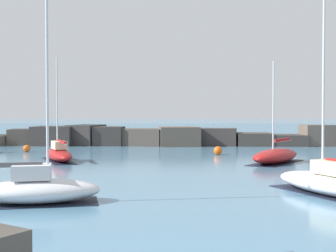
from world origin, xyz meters
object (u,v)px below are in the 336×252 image
object	(u,v)px
sailboat_moored_1	(59,154)
mooring_buoy_orange_near	(27,148)
mooring_buoy_far_side	(218,151)
sailboat_moored_0	(38,189)
sailboat_moored_2	(331,182)
sailboat_moored_4	(276,156)

from	to	relation	value
sailboat_moored_1	mooring_buoy_orange_near	world-z (taller)	sailboat_moored_1
sailboat_moored_1	mooring_buoy_far_side	distance (m)	14.80
sailboat_moored_0	sailboat_moored_2	size ratio (longest dim) A/B	0.91
sailboat_moored_4	mooring_buoy_orange_near	distance (m)	25.01
sailboat_moored_1	sailboat_moored_0	bearing A→B (deg)	-78.62
sailboat_moored_4	mooring_buoy_far_side	distance (m)	8.11
sailboat_moored_2	sailboat_moored_4	world-z (taller)	sailboat_moored_2
sailboat_moored_4	mooring_buoy_far_side	xyz separation A→B (m)	(-3.90, 7.11, -0.18)
mooring_buoy_orange_near	sailboat_moored_2	bearing A→B (deg)	-47.04
sailboat_moored_1	sailboat_moored_2	size ratio (longest dim) A/B	0.84
sailboat_moored_0	sailboat_moored_4	bearing A→B (deg)	50.08
sailboat_moored_1	sailboat_moored_2	world-z (taller)	sailboat_moored_2
sailboat_moored_4	sailboat_moored_0	bearing A→B (deg)	-129.92
sailboat_moored_1	sailboat_moored_4	bearing A→B (deg)	-4.26
sailboat_moored_4	sailboat_moored_1	bearing A→B (deg)	175.74
sailboat_moored_0	sailboat_moored_1	xyz separation A→B (m)	(-3.61, 17.93, -0.03)
sailboat_moored_2	sailboat_moored_4	distance (m)	14.27
mooring_buoy_orange_near	sailboat_moored_0	bearing A→B (deg)	-71.24
sailboat_moored_1	sailboat_moored_2	xyz separation A→B (m)	(17.14, -15.57, 0.01)
sailboat_moored_0	sailboat_moored_4	distance (m)	21.67
sailboat_moored_2	sailboat_moored_4	bearing A→B (deg)	88.51
sailboat_moored_2	mooring_buoy_far_side	bearing A→B (deg)	99.37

